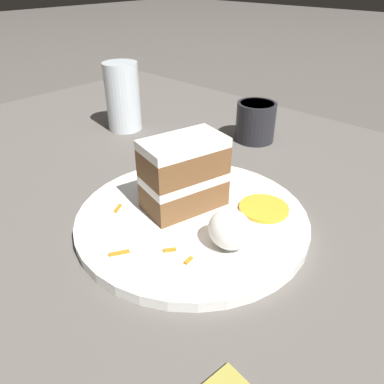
{
  "coord_description": "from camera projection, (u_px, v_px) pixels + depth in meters",
  "views": [
    {
      "loc": [
        -0.26,
        0.3,
        0.31
      ],
      "look_at": [
        0.01,
        0.01,
        0.07
      ],
      "focal_mm": 35.0,
      "sensor_mm": 36.0,
      "label": 1
    }
  ],
  "objects": [
    {
      "name": "ground_plane",
      "position": [
        199.0,
        236.0,
        0.5
      ],
      "size": [
        6.0,
        6.0,
        0.0
      ],
      "primitive_type": "plane",
      "color": "#4C4742",
      "rests_on": "ground"
    },
    {
      "name": "dining_table",
      "position": [
        199.0,
        229.0,
        0.5
      ],
      "size": [
        1.35,
        0.95,
        0.02
      ],
      "primitive_type": "cube",
      "color": "#56514C",
      "rests_on": "ground"
    },
    {
      "name": "plate",
      "position": [
        192.0,
        218.0,
        0.49
      ],
      "size": [
        0.3,
        0.3,
        0.01
      ],
      "primitive_type": "cylinder",
      "color": "white",
      "rests_on": "dining_table"
    },
    {
      "name": "cake_slice",
      "position": [
        183.0,
        175.0,
        0.47
      ],
      "size": [
        0.08,
        0.11,
        0.1
      ],
      "rotation": [
        0.0,
        0.0,
        6.04
      ],
      "color": "brown",
      "rests_on": "plate"
    },
    {
      "name": "cream_dollop",
      "position": [
        230.0,
        229.0,
        0.42
      ],
      "size": [
        0.05,
        0.05,
        0.05
      ],
      "primitive_type": "ellipsoid",
      "color": "white",
      "rests_on": "plate"
    },
    {
      "name": "orange_garnish",
      "position": [
        264.0,
        208.0,
        0.49
      ],
      "size": [
        0.06,
        0.06,
        0.0
      ],
      "primitive_type": "cylinder",
      "color": "orange",
      "rests_on": "plate"
    },
    {
      "name": "carrot_shreds_scatter",
      "position": [
        153.0,
        219.0,
        0.47
      ],
      "size": [
        0.16,
        0.19,
        0.0
      ],
      "color": "orange",
      "rests_on": "plate"
    },
    {
      "name": "drinking_glass",
      "position": [
        123.0,
        101.0,
        0.74
      ],
      "size": [
        0.07,
        0.07,
        0.13
      ],
      "color": "silver",
      "rests_on": "dining_table"
    },
    {
      "name": "coffee_mug",
      "position": [
        256.0,
        120.0,
        0.7
      ],
      "size": [
        0.07,
        0.07,
        0.07
      ],
      "color": "#232328",
      "rests_on": "dining_table"
    }
  ]
}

